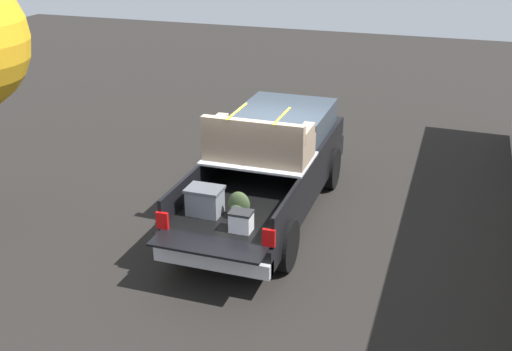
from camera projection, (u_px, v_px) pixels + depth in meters
ground_plane at (266, 215)px, 12.26m from camera, size 40.00×40.00×0.00m
pickup_truck at (272, 163)px, 12.19m from camera, size 6.05×2.06×2.23m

